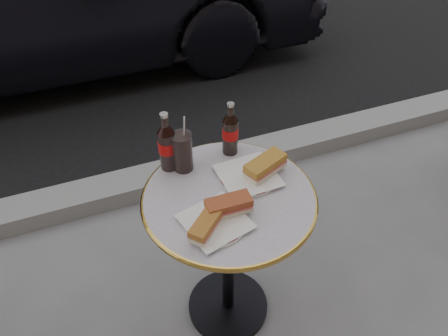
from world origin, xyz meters
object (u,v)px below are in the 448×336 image
object	(u,v)px
cola_bottle_left	(167,141)
plate_left	(215,223)
plate_right	(248,177)
bistro_table	(228,259)
cola_bottle_right	(230,128)
cola_glass	(182,152)

from	to	relation	value
cola_bottle_left	plate_left	bearing A→B (deg)	-79.31
plate_right	bistro_table	bearing A→B (deg)	-148.92
cola_bottle_right	plate_right	bearing A→B (deg)	-88.35
plate_right	cola_bottle_left	size ratio (longest dim) A/B	0.89
plate_right	cola_bottle_left	xyz separation A→B (m)	(-0.25, 0.16, 0.11)
cola_bottle_left	cola_bottle_right	size ratio (longest dim) A/B	1.08
cola_glass	cola_bottle_left	bearing A→B (deg)	151.32
cola_bottle_right	cola_glass	bearing A→B (deg)	-172.49
plate_left	plate_right	size ratio (longest dim) A/B	0.96
plate_left	plate_right	distance (m)	0.25
cola_glass	plate_left	bearing A→B (deg)	-87.25
plate_left	cola_bottle_right	xyz separation A→B (m)	(0.18, 0.33, 0.11)
cola_bottle_right	cola_glass	size ratio (longest dim) A/B	1.43
plate_right	cola_bottle_right	bearing A→B (deg)	91.65
bistro_table	plate_left	distance (m)	0.40
plate_left	cola_glass	world-z (taller)	cola_glass
plate_left	cola_bottle_right	bearing A→B (deg)	60.78
plate_left	plate_right	xyz separation A→B (m)	(0.19, 0.16, 0.00)
cola_bottle_left	bistro_table	bearing A→B (deg)	-55.59
bistro_table	plate_left	xyz separation A→B (m)	(-0.09, -0.10, 0.37)
bistro_table	cola_bottle_right	size ratio (longest dim) A/B	3.27
cola_glass	plate_right	bearing A→B (deg)	-34.30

